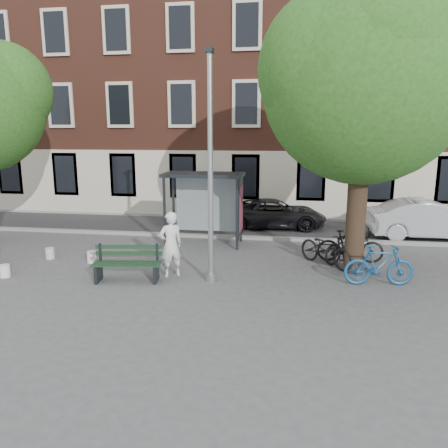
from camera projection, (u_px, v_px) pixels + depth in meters
The scene contains 19 objects.
ground at pixel (211, 281), 12.11m from camera, with size 90.00×90.00×0.00m, color #4C4C4F.
road at pixel (240, 227), 18.87m from camera, with size 40.00×4.00×0.01m, color #28282B.
curb_near at pixel (234, 237), 16.93m from camera, with size 40.00×0.25×0.12m, color gray.
curb_far at pixel (245, 217), 20.80m from camera, with size 40.00×0.25×0.12m, color gray.
building_row at pixel (255, 75), 23.22m from camera, with size 30.00×8.00×14.00m, color brown.
lamppost at pixel (210, 181), 11.53m from camera, with size 0.28×0.35×6.11m.
tree_right at pixel (366, 73), 11.68m from camera, with size 5.76×5.60×8.20m.
bus_shelter at pixel (215, 192), 15.77m from camera, with size 2.85×1.45×2.62m.
painter at pixel (171, 244), 12.34m from camera, with size 0.69×0.45×1.88m, color white.
bench at pixel (127, 265), 12.08m from camera, with size 1.93×0.87×0.96m.
bike_a at pixel (350, 245), 13.81m from camera, with size 0.72×2.05×1.08m, color black.
bike_b at pixel (379, 265), 11.69m from camera, with size 0.53×1.87×1.12m, color #174E83.
bike_c at pixel (326, 249), 13.41m from camera, with size 0.72×2.07×1.09m, color black.
bike_d at pixel (346, 246), 13.72m from camera, with size 0.51×1.82×1.09m, color black.
car_dark at pixel (274, 213), 18.80m from camera, with size 2.03×4.41×1.23m, color black.
car_silver at pixel (430, 220), 16.76m from camera, with size 1.60×4.59×1.51m, color #B5B7BD.
bucket_a at pixel (50, 253), 14.24m from camera, with size 0.28×0.28×0.36m, color silver.
bucket_b at pixel (5, 271), 12.43m from camera, with size 0.28×0.28×0.36m, color white.
bucket_c at pixel (92, 257), 13.81m from camera, with size 0.28×0.28×0.36m, color white.
Camera 1 is at (2.12, -11.32, 4.07)m, focal length 35.00 mm.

